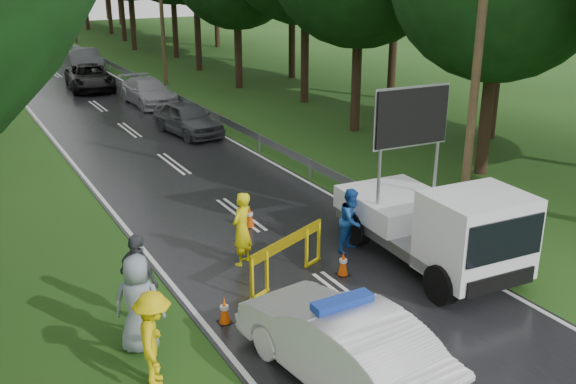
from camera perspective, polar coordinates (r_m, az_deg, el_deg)
ground at (r=14.87m, az=5.73°, el=-9.54°), size 160.00×160.00×0.00m
road at (r=41.90m, az=-18.47°, el=8.74°), size 7.00×140.00×0.02m
guardrail at (r=42.32m, az=-13.50°, el=10.05°), size 0.12×60.06×0.70m
utility_pole_near at (r=18.04m, az=16.57°, el=11.97°), size 1.40×0.24×10.00m
utility_pole_mid at (r=40.69m, az=-11.23°, el=16.26°), size 1.40×0.24×10.00m
police_sedan at (r=11.90m, az=4.74°, el=-13.29°), size 2.22×4.84×1.69m
work_truck at (r=16.25m, az=13.27°, el=-2.80°), size 2.70×5.54×4.31m
barrier at (r=15.31m, az=-0.05°, el=-4.92°), size 2.54×1.17×1.14m
officer at (r=16.11m, az=-4.14°, el=-3.30°), size 0.84×0.78×1.92m
civilian at (r=16.95m, az=5.68°, el=-2.50°), size 1.05×0.97×1.73m
bystander_left at (r=11.95m, az=-11.82°, el=-12.68°), size 1.03×1.34×1.84m
bystander_mid at (r=13.95m, az=-13.10°, el=-7.47°), size 0.88×1.26×1.98m
bystander_right at (r=12.93m, az=-13.16°, el=-9.65°), size 1.18×1.07×2.03m
queue_car_first at (r=29.05m, az=-8.91°, el=6.48°), size 2.25×4.45×1.45m
queue_car_second at (r=35.77m, az=-12.33°, el=8.71°), size 2.16×4.94×1.41m
queue_car_third at (r=41.08m, az=-17.21°, el=9.72°), size 2.93×5.56×1.49m
queue_car_fourth at (r=49.11m, az=-17.45°, el=11.19°), size 1.60×4.53×1.49m
cone_center at (r=15.81m, az=4.93°, el=-6.36°), size 0.31×0.31×0.66m
cone_far at (r=18.57m, az=-3.44°, el=-2.19°), size 0.32×0.32×0.68m
cone_left_mid at (r=13.85m, az=-5.67°, el=-10.43°), size 0.30×0.30×0.63m
cone_right at (r=19.93m, az=6.73°, el=-0.78°), size 0.31×0.31×0.65m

